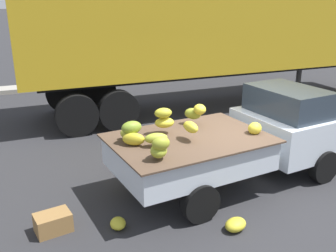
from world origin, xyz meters
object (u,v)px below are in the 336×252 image
(semi_trailer, at_px, (217,25))
(fallen_banana_bunch_near_tailgate, at_px, (118,223))
(pickup_truck, at_px, (270,131))
(fallen_banana_bunch_by_wheel, at_px, (236,225))
(produce_crate, at_px, (53,223))

(semi_trailer, relative_size, fallen_banana_bunch_near_tailgate, 40.41)
(pickup_truck, xyz_separation_m, fallen_banana_bunch_by_wheel, (-1.69, -1.48, -0.79))
(fallen_banana_bunch_by_wheel, bearing_deg, fallen_banana_bunch_near_tailgate, 155.07)
(pickup_truck, distance_m, semi_trailer, 5.28)
(fallen_banana_bunch_by_wheel, bearing_deg, semi_trailer, 62.70)
(fallen_banana_bunch_near_tailgate, bearing_deg, fallen_banana_bunch_by_wheel, -24.93)
(fallen_banana_bunch_near_tailgate, bearing_deg, produce_crate, 161.47)
(semi_trailer, xyz_separation_m, produce_crate, (-5.78, -5.18, -2.39))
(fallen_banana_bunch_by_wheel, xyz_separation_m, produce_crate, (-2.56, 1.07, 0.06))
(semi_trailer, height_order, fallen_banana_bunch_by_wheel, semi_trailer)
(fallen_banana_bunch_by_wheel, relative_size, produce_crate, 0.72)
(fallen_banana_bunch_near_tailgate, distance_m, fallen_banana_bunch_by_wheel, 1.80)
(fallen_banana_bunch_by_wheel, bearing_deg, produce_crate, 157.31)
(fallen_banana_bunch_near_tailgate, bearing_deg, pickup_truck, 12.26)
(fallen_banana_bunch_near_tailgate, bearing_deg, semi_trailer, 48.49)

